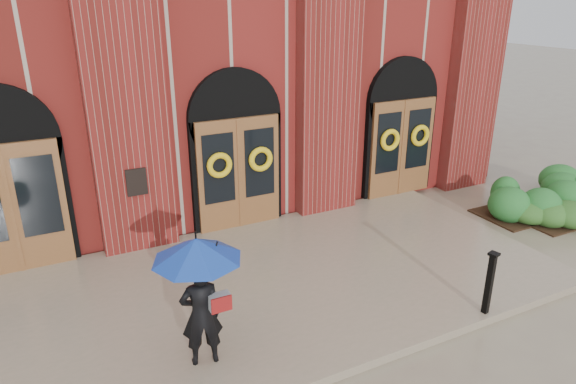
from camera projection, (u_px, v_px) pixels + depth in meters
ground at (295, 287)px, 9.59m from camera, size 90.00×90.00×0.00m
landing at (292, 279)px, 9.68m from camera, size 10.00×5.30×0.15m
church_building at (163, 50)px, 15.63m from camera, size 16.20×12.53×7.00m
man_with_umbrella at (199, 278)px, 6.93m from camera, size 1.42×1.42×1.97m
metal_post at (490, 282)px, 8.35m from camera, size 0.18×0.18×1.11m
hedge_wall_right at (540, 195)px, 12.89m from camera, size 3.06×1.22×0.79m
hedge_front_right at (551, 207)px, 12.43m from camera, size 1.57×1.35×0.56m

